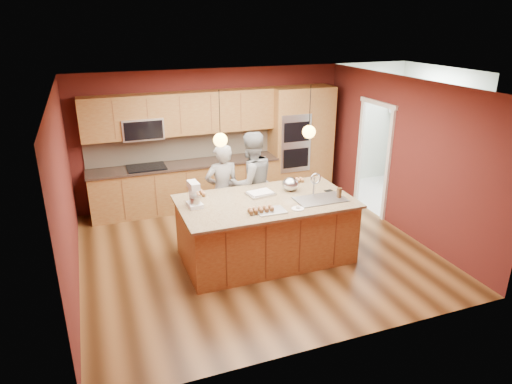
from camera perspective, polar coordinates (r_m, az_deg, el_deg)
name	(u,v)px	position (r m, az deg, el deg)	size (l,w,h in m)	color
floor	(255,250)	(7.63, -0.12, -7.29)	(5.50, 5.50, 0.00)	#402510
ceiling	(255,85)	(6.79, -0.14, 13.22)	(5.50, 5.50, 0.00)	white
wall_back	(212,137)	(9.39, -5.49, 6.92)	(5.50, 5.50, 0.00)	#541C18
wall_front	(336,243)	(5.01, 9.93, -6.28)	(5.50, 5.50, 0.00)	#541C18
wall_left	(65,196)	(6.71, -22.72, -0.46)	(5.00, 5.00, 0.00)	#541C18
wall_right	(402,156)	(8.41, 17.77, 4.34)	(5.00, 5.00, 0.00)	#541C18
cabinet_run	(183,161)	(9.10, -9.12, 3.90)	(3.74, 0.64, 2.30)	brown
oven_column	(300,142)	(9.79, 5.57, 6.29)	(1.30, 0.62, 2.30)	brown
doorway_trim	(373,160)	(9.10, 14.43, 3.92)	(0.08, 1.11, 2.20)	white
laundry_room	(433,104)	(10.19, 21.27, 10.17)	(2.60, 2.70, 2.70)	silver
pendant_left	(220,140)	(6.49, -4.48, 6.54)	(0.20, 0.20, 0.80)	black
pendant_right	(309,132)	(6.99, 6.64, 7.51)	(0.20, 0.20, 0.80)	black
island	(266,228)	(7.22, 1.31, -4.57)	(2.67, 1.49, 1.36)	brown
person_left	(222,191)	(7.84, -4.22, 0.13)	(0.61, 0.40, 1.67)	black
person_right	(251,183)	(7.96, -0.63, 1.13)	(0.89, 0.69, 1.82)	slate
stand_mixer	(194,196)	(6.80, -7.75, -0.49)	(0.22, 0.29, 0.38)	white
sheet_cake	(260,193)	(7.24, 0.55, -0.16)	(0.46, 0.37, 0.05)	#B9BBBF
cooling_rack	(271,211)	(6.62, 1.87, -2.38)	(0.42, 0.30, 0.02)	silver
mixing_bowl	(290,184)	(7.41, 4.32, 0.98)	(0.27, 0.27, 0.23)	#AFB2B5
plate	(298,209)	(6.72, 5.24, -2.09)	(0.18, 0.18, 0.01)	white
tumbler	(339,193)	(7.21, 10.35, -0.12)	(0.08, 0.08, 0.16)	#3D2814
phone	(328,191)	(7.49, 9.04, 0.17)	(0.13, 0.07, 0.01)	black
cupcakes_left	(197,194)	(7.25, -7.34, -0.19)	(0.23, 0.23, 0.07)	#B2784E
cupcakes_rack	(261,209)	(6.56, 0.57, -2.17)	(0.40, 0.16, 0.07)	#B2784E
cupcakes_right	(295,180)	(7.80, 4.95, 1.45)	(0.31, 0.16, 0.07)	#B2784E
washer	(428,179)	(10.24, 20.70, 1.52)	(0.55, 0.56, 0.88)	white
dryer	(407,166)	(10.69, 18.39, 3.06)	(0.65, 0.67, 1.04)	white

